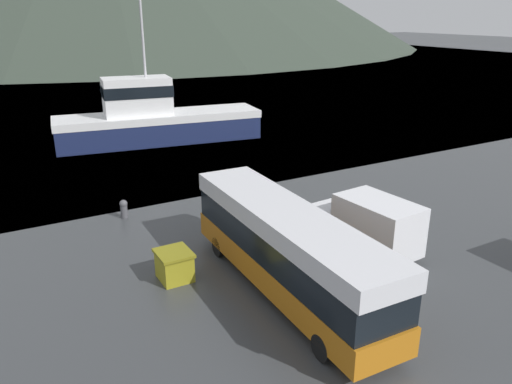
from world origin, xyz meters
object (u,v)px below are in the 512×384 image
(tour_bus, at_px, (286,247))
(storage_bin, at_px, (174,265))
(fishing_boat, at_px, (155,118))
(delivery_van, at_px, (369,223))

(tour_bus, relative_size, storage_bin, 7.86)
(fishing_boat, relative_size, storage_bin, 11.61)
(delivery_van, xyz_separation_m, storage_bin, (-8.61, 1.91, -0.73))
(delivery_van, distance_m, storage_bin, 8.85)
(fishing_boat, bearing_deg, delivery_van, 11.97)
(tour_bus, distance_m, fishing_boat, 25.86)
(delivery_van, relative_size, storage_bin, 3.68)
(delivery_van, bearing_deg, storage_bin, 162.80)
(tour_bus, relative_size, delivery_van, 2.14)
(storage_bin, bearing_deg, delivery_van, -12.54)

